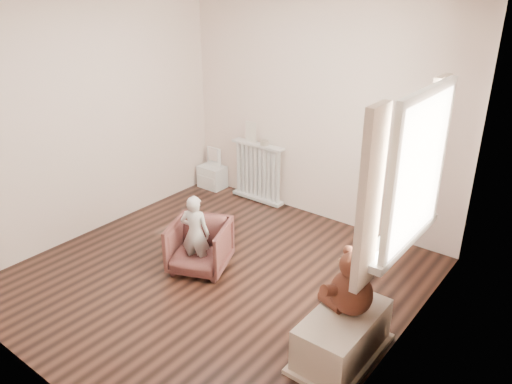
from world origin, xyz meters
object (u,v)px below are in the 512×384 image
Objects in this scene: armchair at (200,246)px; plush_cat at (408,215)px; radiator at (258,173)px; toy_vanity at (212,169)px; child at (195,233)px; teddy_bear at (353,280)px; toy_bench at (342,335)px.

plush_cat is (1.89, 0.46, 0.74)m from armchair.
radiator is 1.40× the size of toy_vanity.
plush_cat is (1.89, 0.51, 0.58)m from child.
toy_vanity is 3.59m from teddy_bear.
child is at bearing -112.79° from armchair.
teddy_bear is (3.08, -1.81, 0.40)m from toy_vanity.
plush_cat is (0.13, 0.63, 0.33)m from teddy_bear.
armchair is 0.71× the size of child.
teddy_bear reaches higher than radiator.
armchair is (1.32, -1.64, -0.02)m from toy_vanity.
plush_cat is at bearing -20.10° from toy_vanity.
teddy_bear is (1.76, -0.12, 0.25)m from child.
toy_bench is 2.83× the size of plush_cat.
child is at bearing -165.75° from teddy_bear.
radiator is at bearing 85.37° from armchair.
teddy_bear is at bearing -87.80° from plush_cat.
radiator reaches higher than armchair.
radiator is 2.78m from plush_cat.
plush_cat is (0.14, 0.70, 0.80)m from toy_bench.
plush_cat is at bearing -26.35° from radiator.
armchair is at bearing -152.47° from plush_cat.
toy_vanity is at bearing 106.19° from armchair.
toy_bench is at bearing -31.48° from toy_vanity.
armchair is at bearing -112.79° from child.
child reaches higher than toy_vanity.
radiator is 2.69× the size of plush_cat.
child reaches higher than toy_bench.
toy_bench is at bearing -87.43° from plush_cat.
toy_vanity reaches higher than toy_bench.
toy_bench is (2.29, -1.91, -0.19)m from radiator.
child is 0.98× the size of toy_bench.
armchair is at bearing -167.37° from teddy_bear.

